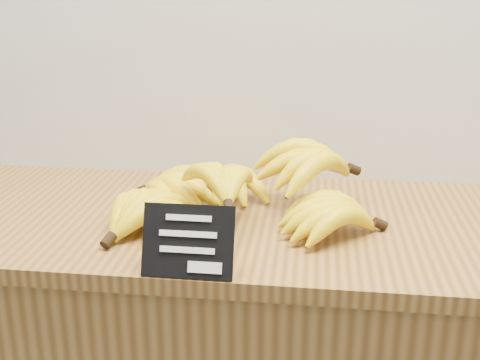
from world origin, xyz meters
name	(u,v)px	position (x,y,z in m)	size (l,w,h in m)	color
counter_top	(243,223)	(-0.01, 2.75, 0.92)	(1.31, 0.54, 0.03)	olive
chalkboard_sign	(188,242)	(-0.06, 2.50, 0.98)	(0.14, 0.01, 0.11)	black
banana_pile	(235,192)	(-0.02, 2.75, 0.98)	(0.57, 0.37, 0.12)	yellow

